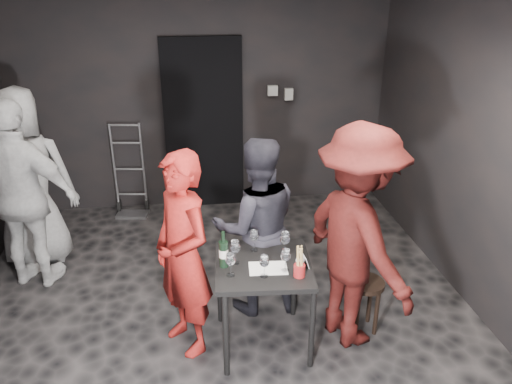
{
  "coord_description": "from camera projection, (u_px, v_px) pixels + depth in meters",
  "views": [
    {
      "loc": [
        -0.18,
        -3.49,
        2.77
      ],
      "look_at": [
        0.34,
        0.25,
        1.1
      ],
      "focal_mm": 35.0,
      "sensor_mm": 36.0,
      "label": 1
    }
  ],
  "objects": [
    {
      "name": "floor",
      "position": [
        221.0,
        322.0,
        4.31
      ],
      "size": [
        4.5,
        5.0,
        0.02
      ],
      "primitive_type": "cube",
      "color": "black",
      "rests_on": "ground"
    },
    {
      "name": "wall_back",
      "position": [
        202.0,
        100.0,
        6.02
      ],
      "size": [
        4.5,
        0.04,
        2.7
      ],
      "primitive_type": "cube",
      "color": "black",
      "rests_on": "ground"
    },
    {
      "name": "wall_right",
      "position": [
        493.0,
        163.0,
        4.04
      ],
      "size": [
        0.04,
        5.0,
        2.7
      ],
      "primitive_type": "cube",
      "color": "black",
      "rests_on": "ground"
    },
    {
      "name": "doorway",
      "position": [
        204.0,
        125.0,
        6.09
      ],
      "size": [
        0.95,
        0.1,
        2.1
      ],
      "primitive_type": "cube",
      "color": "black",
      "rests_on": "ground"
    },
    {
      "name": "wallbox_upper",
      "position": [
        273.0,
        91.0,
        6.05
      ],
      "size": [
        0.12,
        0.06,
        0.12
      ],
      "primitive_type": "cube",
      "color": "#B7B7B2",
      "rests_on": "wall_back"
    },
    {
      "name": "wallbox_lower",
      "position": [
        289.0,
        94.0,
        6.09
      ],
      "size": [
        0.1,
        0.06,
        0.14
      ],
      "primitive_type": "cube",
      "color": "#B7B7B2",
      "rests_on": "wall_back"
    },
    {
      "name": "hand_truck",
      "position": [
        132.0,
        197.0,
        6.18
      ],
      "size": [
        0.38,
        0.33,
        1.14
      ],
      "rotation": [
        0.0,
        0.0,
        -0.15
      ],
      "color": "#B2B2B7",
      "rests_on": "floor"
    },
    {
      "name": "tasting_table",
      "position": [
        263.0,
        274.0,
        3.82
      ],
      "size": [
        0.72,
        0.72,
        0.75
      ],
      "rotation": [
        0.0,
        0.0,
        -0.08
      ],
      "color": "black",
      "rests_on": "floor"
    },
    {
      "name": "stool",
      "position": [
        365.0,
        293.0,
        4.09
      ],
      "size": [
        0.3,
        0.3,
        0.47
      ],
      "rotation": [
        0.0,
        0.0,
        -0.4
      ],
      "color": "black",
      "rests_on": "floor"
    },
    {
      "name": "server_red",
      "position": [
        182.0,
        247.0,
        3.71
      ],
      "size": [
        0.71,
        0.78,
        1.8
      ],
      "primitive_type": "imported",
      "rotation": [
        0.0,
        0.0,
        -1.01
      ],
      "color": "#A71D18",
      "rests_on": "floor"
    },
    {
      "name": "woman_black",
      "position": [
        257.0,
        223.0,
        4.2
      ],
      "size": [
        0.83,
        0.48,
        1.67
      ],
      "primitive_type": "imported",
      "rotation": [
        0.0,
        0.0,
        3.18
      ],
      "color": "#23222A",
      "rests_on": "floor"
    },
    {
      "name": "man_maroon",
      "position": [
        359.0,
        217.0,
        3.73
      ],
      "size": [
        1.09,
        1.55,
        2.19
      ],
      "primitive_type": "imported",
      "rotation": [
        0.0,
        0.0,
        1.91
      ],
      "color": "#41100E",
      "rests_on": "floor"
    },
    {
      "name": "bystander_cream",
      "position": [
        20.0,
        179.0,
        4.45
      ],
      "size": [
        1.39,
        0.96,
        2.16
      ],
      "primitive_type": "imported",
      "rotation": [
        0.0,
        0.0,
        2.83
      ],
      "color": "silver",
      "rests_on": "floor"
    },
    {
      "name": "bystander_grey",
      "position": [
        23.0,
        161.0,
        4.82
      ],
      "size": [
        1.1,
        0.63,
        2.19
      ],
      "primitive_type": "imported",
      "rotation": [
        0.0,
        0.0,
        3.18
      ],
      "color": "gray",
      "rests_on": "floor"
    },
    {
      "name": "tasting_mat",
      "position": [
        268.0,
        268.0,
        3.71
      ],
      "size": [
        0.3,
        0.21,
        0.0
      ],
      "primitive_type": "cube",
      "rotation": [
        0.0,
        0.0,
        -0.08
      ],
      "color": "white",
      "rests_on": "tasting_table"
    },
    {
      "name": "wine_glass_a",
      "position": [
        230.0,
        264.0,
        3.59
      ],
      "size": [
        0.1,
        0.1,
        0.2
      ],
      "primitive_type": null,
      "rotation": [
        0.0,
        0.0,
        -0.43
      ],
      "color": "white",
      "rests_on": "tasting_table"
    },
    {
      "name": "wine_glass_b",
      "position": [
        235.0,
        251.0,
        3.74
      ],
      "size": [
        0.08,
        0.08,
        0.21
      ],
      "primitive_type": null,
      "rotation": [
        0.0,
        0.0,
        -0.02
      ],
      "color": "white",
      "rests_on": "tasting_table"
    },
    {
      "name": "wine_glass_c",
      "position": [
        254.0,
        240.0,
        3.91
      ],
      "size": [
        0.07,
        0.07,
        0.19
      ],
      "primitive_type": null,
      "rotation": [
        0.0,
        0.0,
        0.0
      ],
      "color": "white",
      "rests_on": "tasting_table"
    },
    {
      "name": "wine_glass_d",
      "position": [
        264.0,
        265.0,
        3.57
      ],
      "size": [
        0.08,
        0.08,
        0.19
      ],
      "primitive_type": null,
      "rotation": [
        0.0,
        0.0,
        0.16
      ],
      "color": "white",
      "rests_on": "tasting_table"
    },
    {
      "name": "wine_glass_e",
      "position": [
        285.0,
        259.0,
        3.64
      ],
      "size": [
        0.08,
        0.08,
        0.2
      ],
      "primitive_type": null,
      "rotation": [
        0.0,
        0.0,
        -0.05
      ],
      "color": "white",
      "rests_on": "tasting_table"
    },
    {
      "name": "wine_glass_f",
      "position": [
        285.0,
        243.0,
        3.84
      ],
      "size": [
        0.1,
        0.1,
        0.22
      ],
      "primitive_type": null,
      "rotation": [
        0.0,
        0.0,
        -0.25
      ],
      "color": "white",
      "rests_on": "tasting_table"
    },
    {
      "name": "wine_bottle",
      "position": [
        224.0,
        253.0,
        3.69
      ],
      "size": [
        0.07,
        0.07,
        0.29
      ],
      "rotation": [
        0.0,
        0.0,
        -0.35
      ],
      "color": "black",
      "rests_on": "tasting_table"
    },
    {
      "name": "breadstick_cup",
      "position": [
        300.0,
        262.0,
        3.57
      ],
      "size": [
        0.08,
        0.08,
        0.26
      ],
      "rotation": [
        0.0,
        0.0,
        0.32
      ],
      "color": "maroon",
      "rests_on": "tasting_table"
    },
    {
      "name": "reserved_card",
      "position": [
        301.0,
        260.0,
        3.73
      ],
      "size": [
        0.09,
        0.14,
        0.1
      ],
      "primitive_type": null,
      "rotation": [
        0.0,
        0.0,
        0.09
      ],
      "color": "white",
      "rests_on": "tasting_table"
    }
  ]
}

